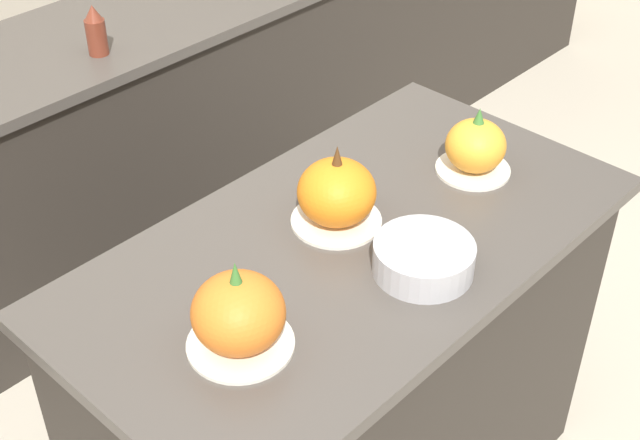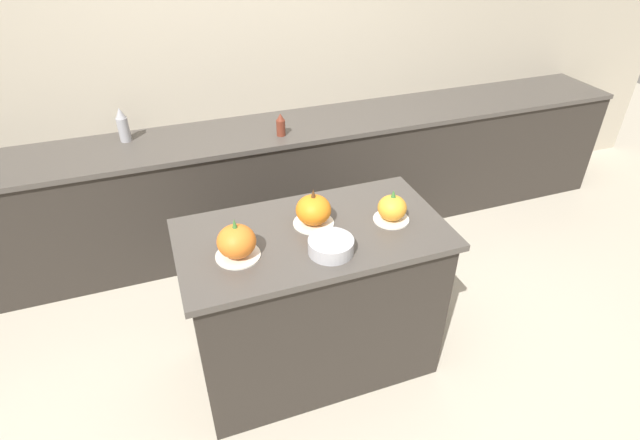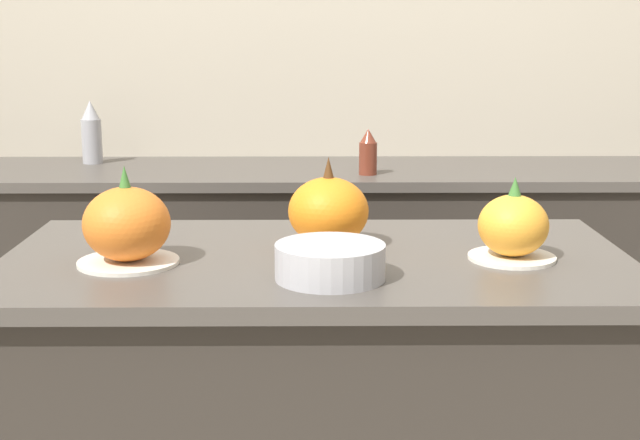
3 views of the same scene
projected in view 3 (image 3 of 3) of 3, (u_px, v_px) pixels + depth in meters
name	position (u px, v px, depth m)	size (l,w,h in m)	color
wall_back	(314.00, 69.00, 3.46)	(8.00, 0.06, 2.50)	#B2A893
back_counter	(315.00, 289.00, 3.31)	(6.00, 0.60, 0.91)	#2D2823
pumpkin_cake_left	(127.00, 226.00, 1.81)	(0.21, 0.21, 0.20)	silver
pumpkin_cake_center	(328.00, 213.00, 1.95)	(0.21, 0.21, 0.20)	silver
pumpkin_cake_right	(513.00, 228.00, 1.85)	(0.18, 0.18, 0.17)	silver
bottle_tall	(91.00, 133.00, 3.31)	(0.07, 0.07, 0.23)	#99999E
bottle_short	(368.00, 153.00, 3.06)	(0.06, 0.06, 0.16)	maroon
mixing_bowl	(330.00, 262.00, 1.71)	(0.21, 0.21, 0.07)	#ADADB2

